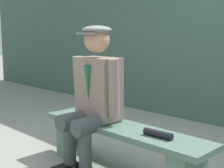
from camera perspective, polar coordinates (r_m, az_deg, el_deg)
bench at (r=2.85m, az=1.62°, el=-10.10°), size 1.67×0.37×0.42m
seated_man at (r=2.90m, az=-3.20°, el=-1.49°), size 0.56×0.56×1.27m
rolled_magazine at (r=2.53m, az=8.03°, el=-8.59°), size 0.25×0.07×0.05m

